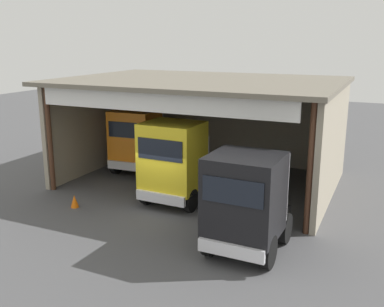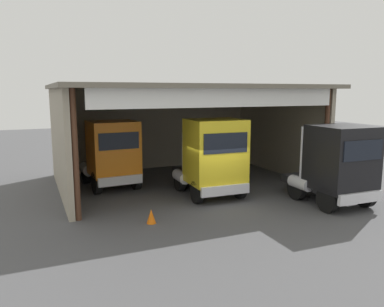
% 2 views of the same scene
% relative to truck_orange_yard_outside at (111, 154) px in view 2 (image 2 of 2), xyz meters
% --- Properties ---
extents(ground_plane, '(80.00, 80.00, 0.00)m').
position_rel_truck_orange_yard_outside_xyz_m(ground_plane, '(3.92, -4.57, -1.81)').
color(ground_plane, '#4C4C4F').
rests_on(ground_plane, ground).
extents(workshop_shed, '(13.41, 9.80, 5.32)m').
position_rel_truck_orange_yard_outside_xyz_m(workshop_shed, '(3.92, 0.72, 1.85)').
color(workshop_shed, '#9E937F').
rests_on(workshop_shed, ground).
extents(truck_orange_yard_outside, '(2.70, 5.14, 3.52)m').
position_rel_truck_orange_yard_outside_xyz_m(truck_orange_yard_outside, '(0.00, 0.00, 0.00)').
color(truck_orange_yard_outside, orange).
rests_on(truck_orange_yard_outside, ground).
extents(truck_yellow_center_bay, '(2.67, 4.86, 3.73)m').
position_rel_truck_orange_yard_outside_xyz_m(truck_yellow_center_bay, '(4.05, -3.51, 0.11)').
color(truck_yellow_center_bay, yellow).
rests_on(truck_yellow_center_bay, ground).
extents(truck_black_left_bay, '(2.55, 4.37, 3.55)m').
position_rel_truck_orange_yard_outside_xyz_m(truck_black_left_bay, '(8.42, -6.91, 0.06)').
color(truck_black_left_bay, black).
rests_on(truck_black_left_bay, ground).
extents(oil_drum, '(0.58, 0.58, 0.94)m').
position_rel_truck_orange_yard_outside_xyz_m(oil_drum, '(6.46, 3.67, -1.34)').
color(oil_drum, '#197233').
rests_on(oil_drum, ground).
extents(tool_cart, '(0.90, 0.60, 1.00)m').
position_rel_truck_orange_yard_outside_xyz_m(tool_cart, '(6.87, 3.34, -1.31)').
color(tool_cart, '#1E59A5').
rests_on(tool_cart, ground).
extents(traffic_cone, '(0.36, 0.36, 0.56)m').
position_rel_truck_orange_yard_outside_xyz_m(traffic_cone, '(0.27, -5.92, -1.53)').
color(traffic_cone, orange).
rests_on(traffic_cone, ground).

